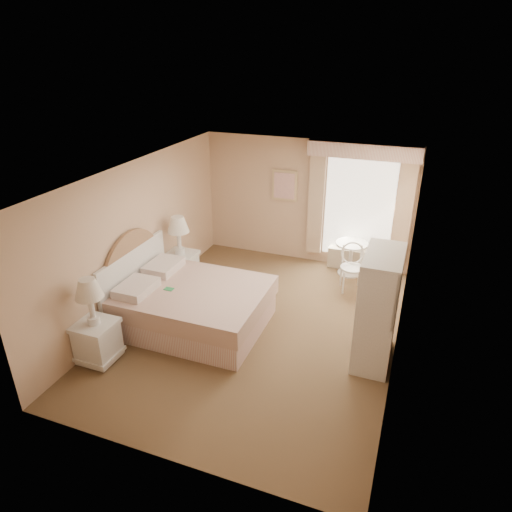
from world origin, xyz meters
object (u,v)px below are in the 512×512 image
at_px(nightstand_far, 181,260).
at_px(cafe_chair, 352,263).
at_px(nightstand_near, 96,331).
at_px(armoire, 377,317).
at_px(bed, 187,303).
at_px(round_table, 351,253).

relative_size(nightstand_far, cafe_chair, 1.50).
relative_size(nightstand_near, armoire, 0.78).
bearing_deg(nightstand_near, cafe_chair, 48.52).
xyz_separation_m(nightstand_far, cafe_chair, (2.99, 0.97, 0.01)).
bearing_deg(bed, nightstand_near, -119.65).
xyz_separation_m(round_table, armoire, (0.78, -2.54, 0.25)).
height_order(nightstand_far, round_table, nightstand_far).
distance_m(nightstand_far, cafe_chair, 3.14).
height_order(bed, nightstand_near, bed).
bearing_deg(nightstand_far, armoire, -15.09).
distance_m(bed, round_table, 3.44).
distance_m(nightstand_near, round_table, 4.90).
bearing_deg(nightstand_far, cafe_chair, 17.94).
bearing_deg(cafe_chair, nightstand_near, -149.33).
relative_size(bed, nightstand_far, 1.71).
height_order(nightstand_near, round_table, nightstand_near).
relative_size(nightstand_near, cafe_chair, 1.45).
distance_m(bed, nightstand_far, 1.35).
bearing_deg(round_table, cafe_chair, -78.87).
relative_size(round_table, cafe_chair, 0.74).
relative_size(nightstand_far, round_table, 2.03).
xyz_separation_m(nightstand_near, armoire, (3.65, 1.43, 0.20)).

